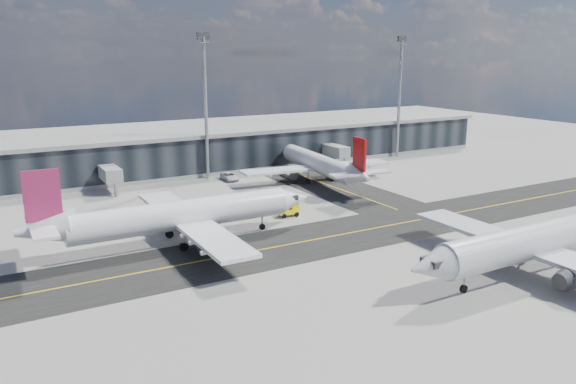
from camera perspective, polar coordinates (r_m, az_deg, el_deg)
name	(u,v)px	position (r m, az deg, el deg)	size (l,w,h in m)	color
ground	(343,246)	(75.50, 5.59, -5.46)	(300.00, 300.00, 0.00)	gray
taxiway_lanes	(323,221)	(86.02, 3.61, -2.97)	(180.00, 63.00, 0.03)	black
terminal_concourse	(196,153)	(122.07, -9.37, 3.90)	(152.00, 19.80, 8.80)	black
floodlight_masts	(205,101)	(114.15, -8.38, 9.08)	(102.50, 0.70, 28.90)	gray
airliner_af	(178,216)	(76.20, -11.12, -2.39)	(39.79, 33.83, 11.83)	white
airliner_redtail	(320,164)	(111.23, 3.26, 2.84)	(31.47, 36.83, 10.90)	white
airliner_near	(544,239)	(72.02, 24.58, -4.35)	(40.29, 34.25, 11.98)	#BCBEC1
baggage_tug	(290,210)	(88.19, 0.23, -1.84)	(3.33, 1.90, 2.01)	#FFEE0D
service_van	(230,176)	(113.79, -5.92, 1.58)	(2.54, 5.50, 1.53)	white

